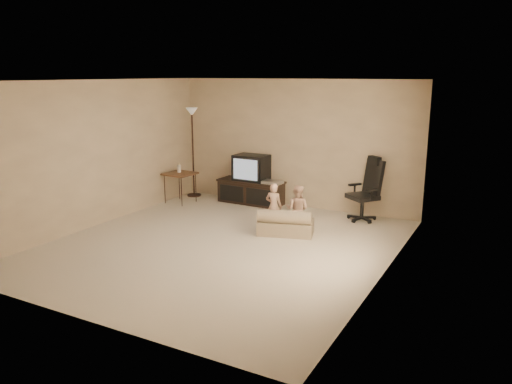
{
  "coord_description": "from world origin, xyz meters",
  "views": [
    {
      "loc": [
        3.93,
        -6.22,
        2.6
      ],
      "look_at": [
        0.28,
        0.6,
        0.76
      ],
      "focal_mm": 35.0,
      "sensor_mm": 36.0,
      "label": 1
    }
  ],
  "objects_px": {
    "office_chair": "(366,198)",
    "toddler_right": "(297,209)",
    "floor_lamp": "(192,132)",
    "toddler_left": "(274,207)",
    "tv_stand": "(251,183)",
    "child_sofa": "(285,224)",
    "side_table": "(180,174)"
  },
  "relations": [
    {
      "from": "office_chair",
      "to": "floor_lamp",
      "type": "xyz_separation_m",
      "value": [
        -3.8,
        0.04,
        0.97
      ]
    },
    {
      "from": "toddler_left",
      "to": "toddler_right",
      "type": "bearing_deg",
      "value": 176.08
    },
    {
      "from": "tv_stand",
      "to": "child_sofa",
      "type": "bearing_deg",
      "value": -44.33
    },
    {
      "from": "floor_lamp",
      "to": "toddler_right",
      "type": "distance_m",
      "value": 3.45
    },
    {
      "from": "toddler_left",
      "to": "toddler_right",
      "type": "distance_m",
      "value": 0.44
    },
    {
      "from": "toddler_right",
      "to": "side_table",
      "type": "bearing_deg",
      "value": -17.83
    },
    {
      "from": "child_sofa",
      "to": "toddler_right",
      "type": "relative_size",
      "value": 1.22
    },
    {
      "from": "side_table",
      "to": "toddler_left",
      "type": "height_order",
      "value": "side_table"
    },
    {
      "from": "tv_stand",
      "to": "floor_lamp",
      "type": "distance_m",
      "value": 1.7
    },
    {
      "from": "floor_lamp",
      "to": "child_sofa",
      "type": "distance_m",
      "value": 3.47
    },
    {
      "from": "child_sofa",
      "to": "tv_stand",
      "type": "bearing_deg",
      "value": 117.54
    },
    {
      "from": "floor_lamp",
      "to": "toddler_right",
      "type": "height_order",
      "value": "floor_lamp"
    },
    {
      "from": "tv_stand",
      "to": "side_table",
      "type": "relative_size",
      "value": 1.68
    },
    {
      "from": "office_chair",
      "to": "floor_lamp",
      "type": "bearing_deg",
      "value": -143.35
    },
    {
      "from": "tv_stand",
      "to": "floor_lamp",
      "type": "height_order",
      "value": "floor_lamp"
    },
    {
      "from": "tv_stand",
      "to": "side_table",
      "type": "height_order",
      "value": "tv_stand"
    },
    {
      "from": "side_table",
      "to": "floor_lamp",
      "type": "height_order",
      "value": "floor_lamp"
    },
    {
      "from": "tv_stand",
      "to": "toddler_right",
      "type": "relative_size",
      "value": 1.71
    },
    {
      "from": "side_table",
      "to": "toddler_right",
      "type": "bearing_deg",
      "value": -14.21
    },
    {
      "from": "office_chair",
      "to": "floor_lamp",
      "type": "relative_size",
      "value": 0.61
    },
    {
      "from": "office_chair",
      "to": "toddler_right",
      "type": "bearing_deg",
      "value": -83.76
    },
    {
      "from": "office_chair",
      "to": "side_table",
      "type": "xyz_separation_m",
      "value": [
        -3.72,
        -0.56,
        0.18
      ]
    },
    {
      "from": "floor_lamp",
      "to": "toddler_left",
      "type": "height_order",
      "value": "floor_lamp"
    },
    {
      "from": "office_chair",
      "to": "child_sofa",
      "type": "distance_m",
      "value": 1.74
    },
    {
      "from": "office_chair",
      "to": "toddler_right",
      "type": "relative_size",
      "value": 1.41
    },
    {
      "from": "tv_stand",
      "to": "office_chair",
      "type": "relative_size",
      "value": 1.21
    },
    {
      "from": "tv_stand",
      "to": "toddler_right",
      "type": "xyz_separation_m",
      "value": [
        1.62,
        -1.38,
        -0.0
      ]
    },
    {
      "from": "office_chair",
      "to": "child_sofa",
      "type": "height_order",
      "value": "office_chair"
    },
    {
      "from": "office_chair",
      "to": "toddler_right",
      "type": "height_order",
      "value": "office_chair"
    },
    {
      "from": "office_chair",
      "to": "toddler_left",
      "type": "bearing_deg",
      "value": -96.14
    },
    {
      "from": "office_chair",
      "to": "toddler_right",
      "type": "distance_m",
      "value": 1.52
    },
    {
      "from": "toddler_right",
      "to": "office_chair",
      "type": "bearing_deg",
      "value": -124.67
    }
  ]
}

